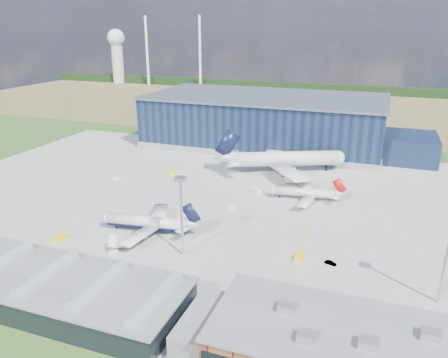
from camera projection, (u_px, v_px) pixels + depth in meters
ground at (194, 210)px, 151.91m from camera, size 600.00×600.00×0.00m
apron at (205, 199)px, 160.76m from camera, size 220.00×160.00×0.08m
farmland at (305, 106)px, 346.81m from camera, size 600.00×220.00×0.01m
treeline at (320, 88)px, 416.36m from camera, size 600.00×8.00×8.00m
horizon_dressing at (140, 52)px, 463.06m from camera, size 440.20×18.00×70.00m
hangar at (270, 123)px, 231.12m from camera, size 145.00×62.00×26.10m
ops_building at (337, 350)px, 79.40m from camera, size 46.00×23.00×10.90m
glass_concourse at (61, 289)px, 99.60m from camera, size 78.00×23.00×8.60m
light_mast_center at (181, 204)px, 116.96m from camera, size 2.60×2.60×23.00m
airliner_navy at (146, 216)px, 133.80m from camera, size 36.71×36.09×10.71m
airliner_red at (304, 188)px, 158.77m from camera, size 31.46×30.94×9.14m
airliner_widebody at (286, 151)px, 187.42m from camera, size 76.18×75.55×18.92m
gse_tug_a at (61, 237)px, 130.19m from camera, size 2.79×4.12×1.61m
gse_tug_b at (299, 257)px, 119.55m from camera, size 2.37×3.39×1.41m
gse_van_a at (87, 263)px, 115.66m from camera, size 5.99×3.93×2.41m
gse_cart_a at (232, 207)px, 152.38m from camera, size 2.92×3.47×1.28m
gse_van_b at (256, 191)px, 166.16m from camera, size 4.90×4.66×2.13m
gse_tug_c at (173, 173)px, 186.91m from camera, size 3.02×3.89×1.50m
gse_cart_b at (117, 178)px, 181.18m from camera, size 2.99×2.16×1.22m
airstair at (117, 244)px, 123.93m from camera, size 2.67×5.79×3.61m
car_b at (331, 263)px, 116.77m from camera, size 3.37×1.96×1.05m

